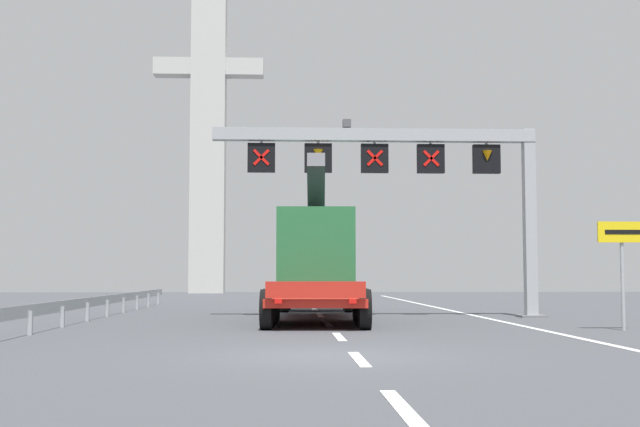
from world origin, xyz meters
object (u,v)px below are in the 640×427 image
at_px(bridge_pylon_distant, 209,106).
at_px(heavy_haul_truck_red, 316,261).
at_px(exit_sign_yellow, 622,249).
at_px(overhead_lane_gantry, 412,164).

bearing_deg(bridge_pylon_distant, heavy_haul_truck_red, -78.90).
bearing_deg(heavy_haul_truck_red, exit_sign_yellow, -45.30).
distance_m(heavy_haul_truck_red, bridge_pylon_distant, 40.73).
height_order(heavy_haul_truck_red, bridge_pylon_distant, bridge_pylon_distant).
height_order(overhead_lane_gantry, bridge_pylon_distant, bridge_pylon_distant).
distance_m(overhead_lane_gantry, exit_sign_yellow, 8.97).
bearing_deg(heavy_haul_truck_red, overhead_lane_gantry, -17.56).
relative_size(overhead_lane_gantry, heavy_haul_truck_red, 0.83).
relative_size(overhead_lane_gantry, exit_sign_yellow, 3.99).
xyz_separation_m(overhead_lane_gantry, heavy_haul_truck_red, (-3.37, 1.07, -3.43)).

